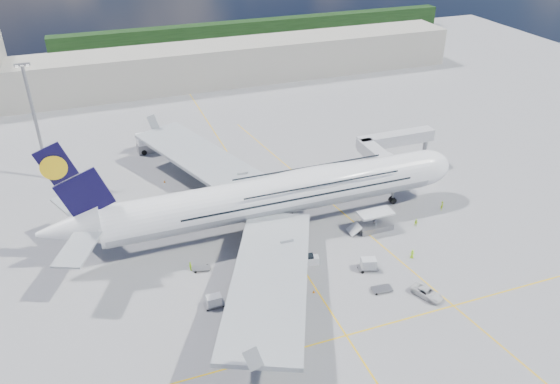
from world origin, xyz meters
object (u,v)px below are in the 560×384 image
object	(u,v)px
dolly_row_c	(254,290)
dolly_nose_far	(382,289)
baggage_tug	(310,260)
crew_nose	(442,206)
catering_truck_inner	(239,189)
crew_van	(412,254)
light_mast	(36,122)
crew_wing	(190,266)
crew_tug	(284,267)
cone_wing_right_outer	(232,355)
cone_wing_right_inner	(314,291)
jet_bridge	(389,147)
service_van	(427,293)
cone_wing_left_inner	(219,189)
cargo_loader	(374,223)
crew_loader	(416,223)
dolly_back	(202,268)
dolly_row_a	(214,301)
cone_nose	(422,185)
cone_tail	(110,236)
airliner	(277,195)
cone_wing_left_outer	(164,181)
dolly_nose_near	(368,264)
catering_truck_outer	(153,143)
dolly_row_b	(256,290)

from	to	relation	value
dolly_row_c	dolly_nose_far	distance (m)	20.27
baggage_tug	crew_nose	distance (m)	31.98
catering_truck_inner	crew_van	bearing A→B (deg)	-78.83
light_mast	crew_wing	size ratio (longest dim) A/B	15.11
crew_nose	crew_tug	distance (m)	36.78
crew_wing	cone_wing_right_outer	size ratio (longest dim) A/B	2.69
dolly_nose_far	cone_wing_right_inner	size ratio (longest dim) A/B	6.22
jet_bridge	service_van	size ratio (longest dim) A/B	3.68
cone_wing_left_inner	cargo_loader	bearing A→B (deg)	-45.98
jet_bridge	crew_loader	distance (m)	21.50
light_mast	dolly_back	world-z (taller)	light_mast
dolly_row_c	baggage_tug	distance (m)	11.68
cargo_loader	crew_nose	bearing A→B (deg)	5.17
dolly_row_a	cone_nose	size ratio (longest dim) A/B	5.55
catering_truck_inner	service_van	distance (m)	43.75
crew_tug	cone_tail	bearing A→B (deg)	140.27
airliner	cone_wing_right_outer	xyz separation A→B (m)	(-16.65, -28.17, -6.57)
cone_wing_left_outer	cone_wing_right_outer	distance (m)	52.55
crew_nose	crew_loader	xyz separation A→B (m)	(-8.02, -3.40, -0.19)
dolly_nose_far	jet_bridge	bearing A→B (deg)	64.66
crew_loader	cone_wing_left_outer	xyz separation A→B (m)	(-41.40, 33.44, -0.53)
baggage_tug	crew_nose	xyz separation A→B (m)	(31.17, 7.13, 0.13)
crew_wing	cone_wing_right_outer	bearing A→B (deg)	177.64
airliner	cone_wing_left_outer	size ratio (longest dim) A/B	156.23
dolly_nose_far	cone_wing_left_outer	xyz separation A→B (m)	(-26.31, 47.46, -0.12)
baggage_tug	crew_wing	bearing A→B (deg)	177.20
cargo_loader	light_mast	world-z (taller)	light_mast
dolly_nose_near	dolly_row_a	bearing A→B (deg)	-163.99
baggage_tug	catering_truck_outer	xyz separation A→B (m)	(-18.00, 53.73, 1.30)
dolly_nose_far	baggage_tug	bearing A→B (deg)	133.38
cone_wing_right_inner	catering_truck_outer	bearing A→B (deg)	104.50
cone_wing_right_outer	crew_loader	bearing A→B (deg)	24.92
dolly_row_a	cone_wing_right_inner	xyz separation A→B (m)	(15.50, -2.37, -0.79)
dolly_row_c	crew_van	size ratio (longest dim) A/B	1.82
dolly_row_a	crew_tug	distance (m)	13.64
service_van	cone_nose	size ratio (longest dim) A/B	9.19
jet_bridge	cone_nose	xyz separation A→B (m)	(4.66, -7.01, -6.58)
cargo_loader	service_van	xyz separation A→B (m)	(-1.26, -19.63, -0.54)
catering_truck_outer	jet_bridge	bearing A→B (deg)	-37.18
dolly_row_b	crew_loader	size ratio (longest dim) A/B	1.95
cone_nose	cone_wing_left_outer	xyz separation A→B (m)	(-51.12, 20.45, -0.02)
cone_wing_left_outer	baggage_tug	bearing A→B (deg)	-63.85
dolly_back	crew_tug	distance (m)	13.87
catering_truck_outer	cone_wing_right_inner	world-z (taller)	catering_truck_outer
jet_bridge	dolly_row_c	world-z (taller)	jet_bridge
dolly_nose_near	cone_wing_left_outer	bearing A→B (deg)	138.76
crew_wing	cone_wing_left_outer	size ratio (longest dim) A/B	3.33
service_van	crew_tug	world-z (taller)	crew_tug
dolly_row_a	crew_loader	world-z (taller)	dolly_row_a
catering_truck_outer	cone_wing_left_outer	xyz separation A→B (m)	(-0.25, -16.55, -1.89)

